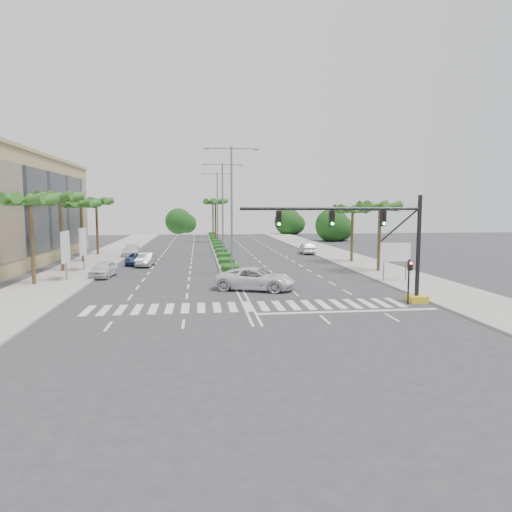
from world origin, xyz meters
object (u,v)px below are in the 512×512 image
Objects in this scene: car_parked_b at (146,260)px; car_parked_c at (137,259)px; car_parked_a at (104,269)px; car_parked_d at (131,251)px; car_right at (307,248)px; car_crossing at (256,279)px.

car_parked_b is 1.92m from car_parked_c.
car_parked_d is at bearing 95.90° from car_parked_a.
car_right is (23.60, 18.43, 0.00)m from car_parked_a.
car_right is at bearing -0.14° from car_parked_d.
car_crossing is at bearing 72.20° from car_right.
car_crossing is at bearing -65.42° from car_parked_d.
car_crossing is (13.05, -25.63, 0.10)m from car_parked_d.
car_parked_d reaches higher than car_parked_a.
car_right reaches higher than car_parked_b.
car_parked_b reaches higher than car_parked_c.
car_parked_d is 28.77m from car_crossing.
car_parked_b is 0.71× the size of car_crossing.
car_parked_c is (-1.16, 1.52, -0.07)m from car_parked_b.
car_parked_d is (-1.78, 8.37, 0.11)m from car_parked_c.
car_parked_c is 0.76× the size of car_crossing.
car_crossing reaches higher than car_right.
car_parked_a is 17.50m from car_parked_d.
car_crossing is at bearing -52.47° from car_parked_b.
car_parked_a is at bearing 78.51° from car_crossing.
car_crossing reaches higher than car_parked_c.
car_parked_b is at bearing -75.85° from car_parked_d.
car_crossing is at bearing -57.99° from car_parked_c.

